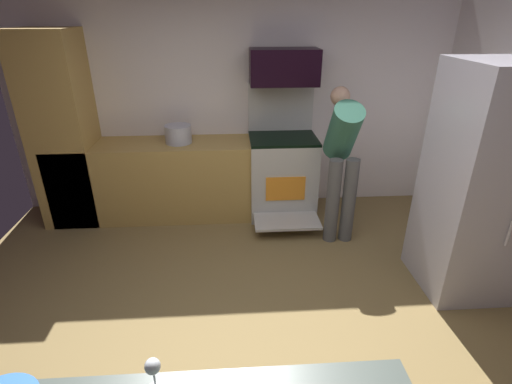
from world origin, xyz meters
TOP-DOWN VIEW (x-y plane):
  - ground_plane at (0.00, 0.00)m, footprint 5.20×4.80m
  - wall_back at (0.00, 2.34)m, footprint 5.20×0.12m
  - lower_cabinet_run at (-0.90, 1.98)m, footprint 2.40×0.60m
  - cabinet_column at (-1.90, 1.98)m, footprint 0.60×0.60m
  - oven_range at (0.52, 1.97)m, footprint 0.76×1.02m
  - microwave at (0.52, 2.06)m, footprint 0.74×0.38m
  - refrigerator at (2.03, 0.49)m, footprint 0.88×0.77m
  - person_cook at (1.05, 1.39)m, footprint 0.31×0.60m
  - wine_glass_far at (-0.39, -1.17)m, footprint 0.06×0.06m
  - stock_pot at (-0.66, 1.98)m, footprint 0.29×0.29m

SIDE VIEW (x-z plane):
  - ground_plane at x=0.00m, z-range -0.02..0.00m
  - lower_cabinet_run at x=-0.90m, z-range 0.00..0.90m
  - oven_range at x=0.52m, z-range -0.25..1.26m
  - person_cook at x=1.05m, z-range 0.14..1.70m
  - refrigerator at x=2.03m, z-range 0.00..1.94m
  - stock_pot at x=-0.66m, z-range 0.90..1.10m
  - wine_glass_far at x=-0.39m, z-range 0.93..1.09m
  - cabinet_column at x=-1.90m, z-range 0.00..2.10m
  - wall_back at x=0.00m, z-range 0.00..2.60m
  - microwave at x=0.52m, z-range 1.51..1.89m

